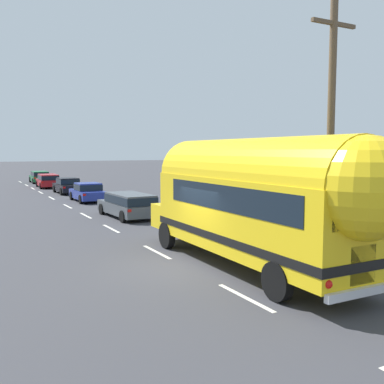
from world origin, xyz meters
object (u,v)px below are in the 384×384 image
(utility_pole, at_px, (331,129))
(car_second, at_px, (88,192))
(painted_bus, at_px, (259,198))
(car_lead, at_px, (129,203))
(car_third, at_px, (68,185))
(car_fourth, at_px, (48,180))
(car_fifth, at_px, (40,176))

(utility_pole, relative_size, car_second, 2.00)
(painted_bus, xyz_separation_m, car_lead, (0.20, 12.31, -1.50))
(car_lead, distance_m, car_second, 8.98)
(car_third, xyz_separation_m, car_fourth, (-0.47, 6.98, 0.06))
(utility_pole, height_order, car_lead, utility_pole)
(car_lead, bearing_deg, car_fifth, 90.24)
(car_third, bearing_deg, painted_bus, -90.50)
(car_fourth, bearing_deg, car_lead, -88.93)
(car_third, xyz_separation_m, car_fifth, (-0.17, 14.25, 0.05))
(car_lead, relative_size, car_third, 1.11)
(painted_bus, relative_size, car_second, 2.64)
(car_fifth, bearing_deg, car_third, -89.33)
(painted_bus, xyz_separation_m, car_third, (0.24, 28.10, -1.57))
(car_fourth, relative_size, car_fifth, 1.02)
(car_fourth, bearing_deg, painted_bus, -89.64)
(car_second, bearing_deg, car_lead, -90.30)
(car_lead, distance_m, car_third, 15.80)
(utility_pole, distance_m, car_second, 22.10)
(car_lead, bearing_deg, car_second, 89.70)
(painted_bus, distance_m, car_third, 28.15)
(car_second, bearing_deg, painted_bus, -90.68)
(car_second, distance_m, car_fifth, 21.06)
(painted_bus, height_order, car_lead, painted_bus)
(utility_pole, distance_m, car_lead, 13.40)
(painted_bus, xyz_separation_m, car_second, (0.25, 21.29, -1.58))
(utility_pole, relative_size, car_third, 1.93)
(car_third, height_order, car_fifth, same)
(painted_bus, height_order, car_second, painted_bus)
(utility_pole, bearing_deg, car_fourth, 94.37)
(car_second, relative_size, car_fourth, 0.93)
(car_lead, xyz_separation_m, car_fifth, (-0.13, 30.04, -0.02))
(painted_bus, bearing_deg, car_lead, 89.05)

